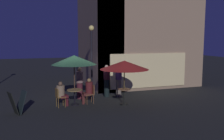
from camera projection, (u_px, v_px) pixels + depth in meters
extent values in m
plane|color=black|center=(78.00, 102.00, 12.45)|extent=(60.00, 60.00, 0.00)
cube|color=#967962|center=(149.00, 18.00, 15.53)|extent=(7.23, 1.63, 8.96)
cube|color=#967962|center=(98.00, 20.00, 16.79)|extent=(1.63, 6.14, 8.96)
cube|color=beige|center=(149.00, 70.00, 15.02)|extent=(5.06, 0.08, 2.10)
cylinder|color=black|center=(92.00, 64.00, 13.12)|extent=(0.10, 0.10, 3.66)
sphere|color=#FDE079|center=(91.00, 28.00, 12.87)|extent=(0.29, 0.29, 0.29)
cube|color=black|center=(22.00, 102.00, 10.41)|extent=(0.49, 0.62, 0.98)
cube|color=black|center=(13.00, 103.00, 10.18)|extent=(0.49, 0.62, 0.98)
cylinder|color=black|center=(124.00, 104.00, 11.84)|extent=(0.40, 0.40, 0.03)
cylinder|color=black|center=(124.00, 97.00, 11.80)|extent=(0.06, 0.06, 0.75)
cylinder|color=#8A6040|center=(124.00, 89.00, 11.75)|extent=(0.61, 0.61, 0.03)
cylinder|color=black|center=(75.00, 105.00, 11.80)|extent=(0.40, 0.40, 0.03)
cylinder|color=black|center=(75.00, 98.00, 11.76)|extent=(0.06, 0.06, 0.72)
cylinder|color=olive|center=(75.00, 90.00, 11.71)|extent=(0.75, 0.75, 0.03)
cylinder|color=black|center=(124.00, 104.00, 11.84)|extent=(0.36, 0.36, 0.06)
cylinder|color=#4D3D20|center=(124.00, 83.00, 11.71)|extent=(0.05, 0.05, 2.10)
cone|color=maroon|center=(124.00, 65.00, 11.60)|extent=(2.33, 2.33, 0.42)
cylinder|color=black|center=(75.00, 104.00, 11.80)|extent=(0.36, 0.36, 0.06)
cylinder|color=#4B3328|center=(74.00, 81.00, 11.65)|extent=(0.05, 0.05, 2.36)
cone|color=#2C5B39|center=(74.00, 60.00, 11.53)|extent=(2.12, 2.12, 0.44)
cylinder|color=brown|center=(63.00, 101.00, 11.66)|extent=(0.03, 0.03, 0.47)
cylinder|color=brown|center=(65.00, 102.00, 11.38)|extent=(0.03, 0.03, 0.47)
cylinder|color=brown|center=(57.00, 102.00, 11.50)|extent=(0.03, 0.03, 0.47)
cylinder|color=brown|center=(59.00, 103.00, 11.22)|extent=(0.03, 0.03, 0.47)
cube|color=brown|center=(61.00, 97.00, 11.41)|extent=(0.47, 0.47, 0.03)
cube|color=brown|center=(57.00, 93.00, 11.29)|extent=(0.12, 0.40, 0.39)
cylinder|color=brown|center=(87.00, 100.00, 11.84)|extent=(0.03, 0.03, 0.45)
cylinder|color=brown|center=(85.00, 99.00, 12.14)|extent=(0.03, 0.03, 0.45)
cylinder|color=brown|center=(94.00, 99.00, 11.97)|extent=(0.03, 0.03, 0.45)
cylinder|color=brown|center=(91.00, 98.00, 12.27)|extent=(0.03, 0.03, 0.45)
cube|color=brown|center=(89.00, 94.00, 12.02)|extent=(0.45, 0.45, 0.04)
cube|color=brown|center=(93.00, 89.00, 12.07)|extent=(0.07, 0.42, 0.43)
cube|color=#47161E|center=(64.00, 96.00, 11.48)|extent=(0.42, 0.44, 0.14)
cylinder|color=#47161E|center=(67.00, 101.00, 11.58)|extent=(0.14, 0.14, 0.49)
cylinder|color=#826A54|center=(61.00, 91.00, 11.37)|extent=(0.38, 0.38, 0.53)
sphere|color=brown|center=(60.00, 84.00, 11.33)|extent=(0.20, 0.20, 0.20)
cube|color=#4E2120|center=(86.00, 94.00, 11.97)|extent=(0.39, 0.37, 0.14)
cylinder|color=#4E2120|center=(83.00, 99.00, 11.94)|extent=(0.14, 0.14, 0.49)
cylinder|color=#551A1E|center=(89.00, 88.00, 11.98)|extent=(0.35, 0.35, 0.59)
sphere|color=#957047|center=(89.00, 80.00, 11.94)|extent=(0.19, 0.19, 0.19)
cylinder|color=#776A5E|center=(119.00, 88.00, 13.56)|extent=(0.30, 0.30, 0.94)
cylinder|color=#5A346E|center=(119.00, 74.00, 13.45)|extent=(0.35, 0.35, 0.66)
sphere|color=brown|center=(119.00, 66.00, 13.40)|extent=(0.21, 0.21, 0.21)
cylinder|color=#4D1C28|center=(80.00, 91.00, 13.01)|extent=(0.32, 0.32, 0.87)
cylinder|color=#836160|center=(79.00, 77.00, 12.92)|extent=(0.38, 0.38, 0.61)
sphere|color=#946C4C|center=(79.00, 69.00, 12.87)|extent=(0.22, 0.22, 0.22)
cylinder|color=black|center=(107.00, 88.00, 13.43)|extent=(0.29, 0.29, 0.97)
cylinder|color=#421820|center=(107.00, 74.00, 13.33)|extent=(0.34, 0.34, 0.60)
sphere|color=beige|center=(107.00, 67.00, 13.28)|extent=(0.20, 0.20, 0.20)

